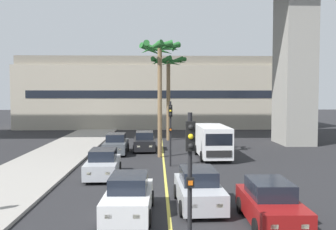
% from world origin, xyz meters
% --- Properties ---
extents(lane_stripe_center, '(0.14, 56.00, 0.01)m').
position_xyz_m(lane_stripe_center, '(0.00, 24.00, 0.00)').
color(lane_stripe_center, '#DBCC4C').
rests_on(lane_stripe_center, ground).
extents(pier_building_backdrop, '(38.33, 8.04, 9.61)m').
position_xyz_m(pier_building_backdrop, '(0.00, 51.25, 4.74)').
color(pier_building_backdrop, '#BCB29E').
rests_on(pier_building_backdrop, ground).
extents(car_queue_front, '(1.91, 4.14, 1.56)m').
position_xyz_m(car_queue_front, '(-1.55, 12.80, 0.72)').
color(car_queue_front, white).
rests_on(car_queue_front, ground).
extents(car_queue_second, '(1.92, 4.14, 1.56)m').
position_xyz_m(car_queue_second, '(-3.50, 19.61, 0.72)').
color(car_queue_second, '#B7BABF').
rests_on(car_queue_second, ground).
extents(car_queue_third, '(1.95, 4.16, 1.56)m').
position_xyz_m(car_queue_third, '(1.27, 13.90, 0.72)').
color(car_queue_third, '#B7BABF').
rests_on(car_queue_third, ground).
extents(car_queue_fourth, '(1.87, 4.12, 1.56)m').
position_xyz_m(car_queue_fourth, '(-3.67, 27.97, 0.72)').
color(car_queue_fourth, '#4C5156').
rests_on(car_queue_fourth, ground).
extents(car_queue_fifth, '(1.87, 4.12, 1.56)m').
position_xyz_m(car_queue_fifth, '(3.62, 11.69, 0.72)').
color(car_queue_fifth, maroon).
rests_on(car_queue_fifth, ground).
extents(car_queue_sixth, '(1.94, 4.16, 1.56)m').
position_xyz_m(car_queue_sixth, '(-1.49, 29.55, 0.72)').
color(car_queue_sixth, black).
rests_on(car_queue_sixth, ground).
extents(delivery_van, '(2.25, 5.29, 2.36)m').
position_xyz_m(delivery_van, '(3.56, 25.62, 1.29)').
color(delivery_van, white).
rests_on(delivery_van, ground).
extents(traffic_light_median_near, '(0.24, 0.37, 4.20)m').
position_xyz_m(traffic_light_median_near, '(0.40, 8.10, 2.71)').
color(traffic_light_median_near, black).
rests_on(traffic_light_median_near, ground).
extents(traffic_light_median_far, '(0.24, 0.37, 4.20)m').
position_xyz_m(traffic_light_median_far, '(0.41, 22.58, 2.71)').
color(traffic_light_median_far, black).
rests_on(traffic_light_median_far, ground).
extents(palm_tree_near_median, '(3.69, 3.72, 8.45)m').
position_xyz_m(palm_tree_near_median, '(0.68, 36.33, 7.10)').
color(palm_tree_near_median, brown).
rests_on(palm_tree_near_median, ground).
extents(palm_tree_mid_median, '(3.12, 3.18, 8.57)m').
position_xyz_m(palm_tree_mid_median, '(-0.25, 26.24, 7.21)').
color(palm_tree_mid_median, brown).
rests_on(palm_tree_mid_median, ground).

